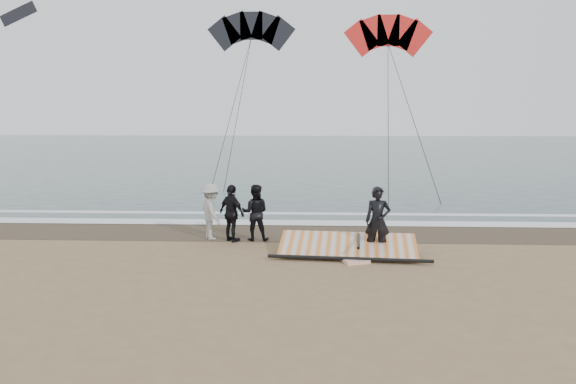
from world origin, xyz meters
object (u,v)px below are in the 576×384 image
at_px(board_cream, 341,244).
at_px(sail_rig, 345,247).
at_px(board_white, 342,252).
at_px(man_main, 378,221).

bearing_deg(board_cream, sail_rig, -75.26).
bearing_deg(board_white, man_main, -22.24).
height_order(board_cream, sail_rig, sail_rig).
bearing_deg(board_white, sail_rig, -9.83).
distance_m(board_white, board_cream, 0.92).
xyz_separation_m(board_white, sail_rig, (0.09, 0.02, 0.15)).
distance_m(man_main, board_white, 1.36).
xyz_separation_m(man_main, sail_rig, (-0.91, 0.06, -0.78)).
bearing_deg(man_main, board_cream, 137.65).
height_order(man_main, board_white, man_main).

